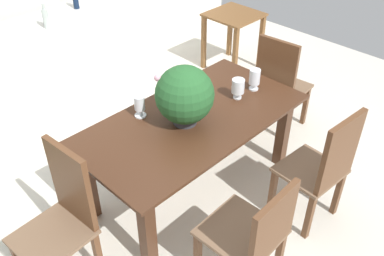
{
  "coord_description": "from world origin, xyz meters",
  "views": [
    {
      "loc": [
        -1.94,
        -1.82,
        2.65
      ],
      "look_at": [
        0.01,
        0.09,
        0.62
      ],
      "focal_mm": 39.64,
      "sensor_mm": 36.0,
      "label": 1
    }
  ],
  "objects_px": {
    "chair_foot_end": "(279,82)",
    "chair_near_right": "(324,166)",
    "kitchen_counter": "(32,74)",
    "dining_table": "(193,132)",
    "wine_bottle_clear": "(46,18)",
    "crystal_vase_right": "(254,78)",
    "crystal_vase_left": "(238,87)",
    "chair_near_left": "(255,234)",
    "flower_centerpiece": "(185,96)",
    "wine_glass": "(186,87)",
    "side_table": "(233,27)",
    "crystal_vase_center_near": "(140,105)",
    "chair_head_end": "(63,214)",
    "wine_bottle_green": "(75,0)"
  },
  "relations": [
    {
      "from": "chair_foot_end",
      "to": "chair_near_right",
      "type": "distance_m",
      "value": 1.23
    },
    {
      "from": "kitchen_counter",
      "to": "dining_table",
      "type": "bearing_deg",
      "value": -80.43
    },
    {
      "from": "wine_bottle_clear",
      "to": "dining_table",
      "type": "bearing_deg",
      "value": -85.93
    },
    {
      "from": "dining_table",
      "to": "crystal_vase_right",
      "type": "distance_m",
      "value": 0.73
    },
    {
      "from": "crystal_vase_left",
      "to": "wine_bottle_clear",
      "type": "height_order",
      "value": "wine_bottle_clear"
    },
    {
      "from": "chair_foot_end",
      "to": "crystal_vase_left",
      "type": "height_order",
      "value": "chair_foot_end"
    },
    {
      "from": "chair_near_left",
      "to": "kitchen_counter",
      "type": "xyz_separation_m",
      "value": [
        0.08,
        2.96,
        -0.04
      ]
    },
    {
      "from": "flower_centerpiece",
      "to": "kitchen_counter",
      "type": "bearing_deg",
      "value": 97.17
    },
    {
      "from": "crystal_vase_left",
      "to": "wine_glass",
      "type": "xyz_separation_m",
      "value": [
        -0.29,
        0.32,
        -0.02
      ]
    },
    {
      "from": "kitchen_counter",
      "to": "side_table",
      "type": "distance_m",
      "value": 2.41
    },
    {
      "from": "chair_foot_end",
      "to": "wine_bottle_clear",
      "type": "bearing_deg",
      "value": 30.61
    },
    {
      "from": "chair_near_right",
      "to": "crystal_vase_center_near",
      "type": "xyz_separation_m",
      "value": [
        -0.68,
        1.27,
        0.28
      ]
    },
    {
      "from": "dining_table",
      "to": "flower_centerpiece",
      "type": "xyz_separation_m",
      "value": [
        -0.09,
        -0.0,
        0.38
      ]
    },
    {
      "from": "dining_table",
      "to": "side_table",
      "type": "xyz_separation_m",
      "value": [
        1.93,
        1.18,
        -0.05
      ]
    },
    {
      "from": "chair_head_end",
      "to": "wine_glass",
      "type": "distance_m",
      "value": 1.41
    },
    {
      "from": "chair_near_left",
      "to": "chair_head_end",
      "type": "distance_m",
      "value": 1.23
    },
    {
      "from": "flower_centerpiece",
      "to": "kitchen_counter",
      "type": "distance_m",
      "value": 2.08
    },
    {
      "from": "dining_table",
      "to": "wine_bottle_green",
      "type": "relative_size",
      "value": 7.75
    },
    {
      "from": "flower_centerpiece",
      "to": "crystal_vase_left",
      "type": "distance_m",
      "value": 0.58
    },
    {
      "from": "crystal_vase_center_near",
      "to": "chair_foot_end",
      "type": "bearing_deg",
      "value": -12.36
    },
    {
      "from": "crystal_vase_left",
      "to": "crystal_vase_center_near",
      "type": "xyz_separation_m",
      "value": [
        -0.74,
        0.38,
        -0.0
      ]
    },
    {
      "from": "chair_near_right",
      "to": "chair_head_end",
      "type": "relative_size",
      "value": 0.98
    },
    {
      "from": "crystal_vase_center_near",
      "to": "wine_bottle_green",
      "type": "height_order",
      "value": "wine_bottle_green"
    },
    {
      "from": "chair_foot_end",
      "to": "flower_centerpiece",
      "type": "distance_m",
      "value": 1.35
    },
    {
      "from": "crystal_vase_right",
      "to": "wine_bottle_clear",
      "type": "distance_m",
      "value": 2.1
    },
    {
      "from": "chair_near_left",
      "to": "wine_bottle_green",
      "type": "xyz_separation_m",
      "value": [
        0.78,
        3.06,
        0.54
      ]
    },
    {
      "from": "wine_bottle_green",
      "to": "crystal_vase_left",
      "type": "bearing_deg",
      "value": -87.15
    },
    {
      "from": "chair_near_right",
      "to": "crystal_vase_right",
      "type": "bearing_deg",
      "value": -102.38
    },
    {
      "from": "chair_near_left",
      "to": "wine_glass",
      "type": "relative_size",
      "value": 6.95
    },
    {
      "from": "wine_glass",
      "to": "flower_centerpiece",
      "type": "bearing_deg",
      "value": -136.06
    },
    {
      "from": "chair_head_end",
      "to": "wine_glass",
      "type": "height_order",
      "value": "chair_head_end"
    },
    {
      "from": "dining_table",
      "to": "chair_near_left",
      "type": "distance_m",
      "value": 1.04
    },
    {
      "from": "crystal_vase_right",
      "to": "wine_bottle_green",
      "type": "xyz_separation_m",
      "value": [
        -0.32,
        2.17,
        0.21
      ]
    },
    {
      "from": "kitchen_counter",
      "to": "crystal_vase_center_near",
      "type": "bearing_deg",
      "value": -87.66
    },
    {
      "from": "chair_near_left",
      "to": "wine_bottle_clear",
      "type": "relative_size",
      "value": 3.8
    },
    {
      "from": "crystal_vase_left",
      "to": "wine_bottle_green",
      "type": "distance_m",
      "value": 2.18
    },
    {
      "from": "chair_near_left",
      "to": "flower_centerpiece",
      "type": "xyz_separation_m",
      "value": [
        0.33,
        0.95,
        0.46
      ]
    },
    {
      "from": "flower_centerpiece",
      "to": "side_table",
      "type": "height_order",
      "value": "flower_centerpiece"
    },
    {
      "from": "crystal_vase_left",
      "to": "chair_foot_end",
      "type": "bearing_deg",
      "value": 4.36
    },
    {
      "from": "crystal_vase_left",
      "to": "side_table",
      "type": "xyz_separation_m",
      "value": [
        1.46,
        1.25,
        -0.3
      ]
    },
    {
      "from": "crystal_vase_left",
      "to": "side_table",
      "type": "relative_size",
      "value": 0.24
    },
    {
      "from": "flower_centerpiece",
      "to": "wine_bottle_green",
      "type": "distance_m",
      "value": 2.15
    },
    {
      "from": "chair_near_left",
      "to": "crystal_vase_right",
      "type": "bearing_deg",
      "value": -142.71
    },
    {
      "from": "wine_glass",
      "to": "crystal_vase_right",
      "type": "bearing_deg",
      "value": -32.76
    },
    {
      "from": "chair_near_left",
      "to": "crystal_vase_left",
      "type": "relative_size",
      "value": 5.3
    },
    {
      "from": "flower_centerpiece",
      "to": "chair_near_left",
      "type": "bearing_deg",
      "value": -109.06
    },
    {
      "from": "kitchen_counter",
      "to": "side_table",
      "type": "bearing_deg",
      "value": -20.04
    },
    {
      "from": "chair_head_end",
      "to": "wine_glass",
      "type": "bearing_deg",
      "value": 96.35
    },
    {
      "from": "dining_table",
      "to": "chair_near_left",
      "type": "bearing_deg",
      "value": -113.55
    },
    {
      "from": "crystal_vase_center_near",
      "to": "wine_glass",
      "type": "height_order",
      "value": "crystal_vase_center_near"
    }
  ]
}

